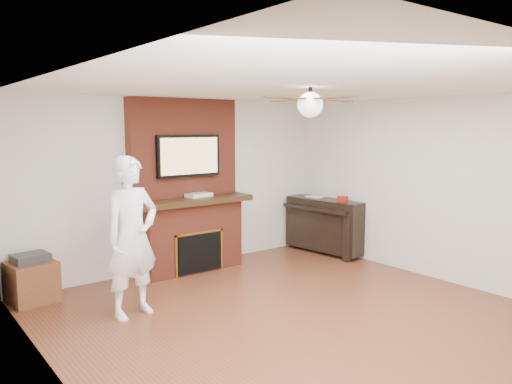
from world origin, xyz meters
TOP-DOWN VIEW (x-y plane):
  - room_shell at (0.00, 0.00)m, footprint 5.36×5.86m
  - fireplace at (0.00, 2.55)m, footprint 1.78×0.64m
  - tv at (0.00, 2.50)m, footprint 1.00×0.08m
  - ceiling_fan at (-0.00, 0.00)m, footprint 1.21×1.21m
  - person at (-1.40, 1.33)m, footprint 0.73×0.56m
  - side_table at (-2.20, 2.48)m, footprint 0.57×0.57m
  - piano at (2.28, 2.00)m, footprint 0.67×1.42m
  - cable_box at (0.13, 2.45)m, footprint 0.40×0.28m
  - candle_orange at (-0.12, 2.37)m, footprint 0.08×0.08m
  - candle_green at (-0.02, 2.35)m, footprint 0.07×0.07m
  - candle_cream at (0.18, 2.37)m, footprint 0.07×0.07m
  - candle_blue at (0.27, 2.35)m, footprint 0.05×0.05m

SIDE VIEW (x-z plane):
  - candle_blue at x=0.27m, z-range 0.00..0.08m
  - candle_cream at x=0.18m, z-range 0.00..0.10m
  - candle_green at x=-0.02m, z-range 0.00..0.10m
  - candle_orange at x=-0.12m, z-range 0.00..0.11m
  - side_table at x=-2.20m, z-range -0.02..0.57m
  - piano at x=2.28m, z-range -0.01..0.98m
  - person at x=-1.40m, z-range 0.00..1.79m
  - fireplace at x=0.00m, z-range -0.25..2.25m
  - cable_box at x=0.13m, z-range 1.08..1.13m
  - room_shell at x=0.00m, z-range -0.18..2.68m
  - tv at x=0.00m, z-range 1.38..1.98m
  - ceiling_fan at x=0.00m, z-range 2.18..2.49m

